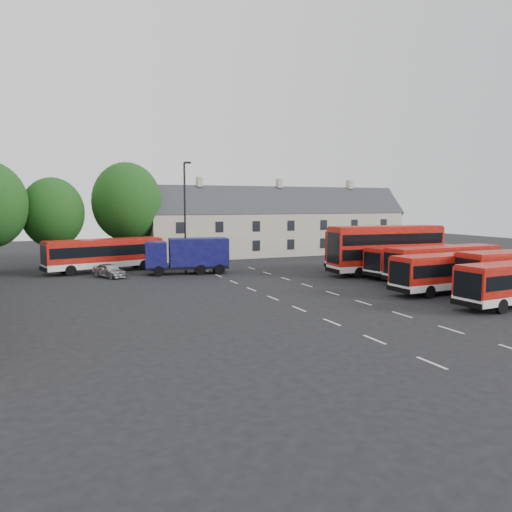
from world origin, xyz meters
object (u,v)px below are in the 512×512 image
Objects in this scene: box_truck at (188,254)px; silver_car at (109,270)px; bus_dd_south at (386,247)px; lamppost at (185,214)px.

box_truck reaches higher than silver_car.
box_truck is 2.14× the size of silver_car.
silver_car is (-24.58, 8.48, -2.01)m from bus_dd_south.
bus_dd_south is at bearing -15.39° from box_truck.
bus_dd_south reaches higher than silver_car.
lamppost is (-17.41, 8.24, 3.08)m from bus_dd_south.
lamppost is at bearing -28.71° from silver_car.
bus_dd_south is 19.50m from lamppost.
box_truck is (-17.23, 7.99, -0.72)m from bus_dd_south.
lamppost is (7.18, -0.24, 5.09)m from silver_car.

